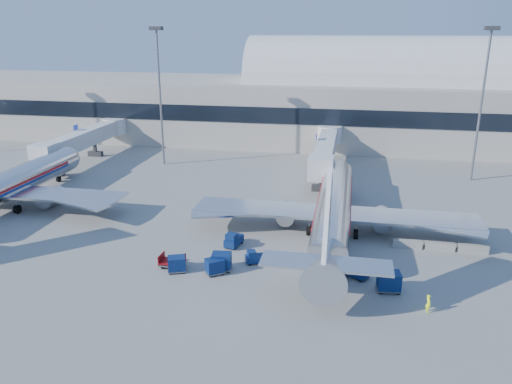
% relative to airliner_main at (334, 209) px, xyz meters
% --- Properties ---
extents(ground, '(260.00, 260.00, 0.00)m').
position_rel_airliner_main_xyz_m(ground, '(-10.00, -4.51, -2.93)').
color(ground, gray).
rests_on(ground, ground).
extents(terminal, '(170.00, 28.15, 21.00)m').
position_rel_airliner_main_xyz_m(terminal, '(-23.60, 51.46, 4.60)').
color(terminal, '#B2AA9E').
rests_on(terminal, ground).
extents(airliner_main, '(32.00, 37.26, 12.07)m').
position_rel_airliner_main_xyz_m(airliner_main, '(0.00, 0.00, 0.00)').
color(airliner_main, silver).
rests_on(airliner_main, ground).
extents(airliner_mid, '(32.00, 37.26, 12.07)m').
position_rel_airliner_main_xyz_m(airliner_mid, '(-42.00, 0.00, 0.00)').
color(airliner_mid, silver).
rests_on(airliner_mid, ground).
extents(jetbridge_near, '(4.40, 27.50, 6.25)m').
position_rel_airliner_main_xyz_m(jetbridge_near, '(-2.40, 26.30, 1.00)').
color(jetbridge_near, silver).
rests_on(jetbridge_near, ground).
extents(jetbridge_mid, '(4.40, 27.50, 6.25)m').
position_rel_airliner_main_xyz_m(jetbridge_mid, '(-44.40, 26.30, 1.00)').
color(jetbridge_mid, silver).
rests_on(jetbridge_mid, ground).
extents(mast_west, '(2.00, 1.20, 22.60)m').
position_rel_airliner_main_xyz_m(mast_west, '(-30.00, 25.49, 11.87)').
color(mast_west, slate).
rests_on(mast_west, ground).
extents(mast_east, '(2.00, 1.20, 22.60)m').
position_rel_airliner_main_xyz_m(mast_east, '(20.00, 25.49, 11.87)').
color(mast_east, slate).
rests_on(mast_east, ground).
extents(barrier_near, '(3.00, 0.55, 0.90)m').
position_rel_airliner_main_xyz_m(barrier_near, '(8.00, -2.51, -2.48)').
color(barrier_near, '#9E9E96').
rests_on(barrier_near, ground).
extents(barrier_mid, '(3.00, 0.55, 0.90)m').
position_rel_airliner_main_xyz_m(barrier_mid, '(11.30, -2.51, -2.48)').
color(barrier_mid, '#9E9E96').
rests_on(barrier_mid, ground).
extents(barrier_far, '(3.00, 0.55, 0.90)m').
position_rel_airliner_main_xyz_m(barrier_far, '(14.60, -2.51, -2.48)').
color(barrier_far, '#9E9E96').
rests_on(barrier_far, ground).
extents(tug_lead, '(2.31, 1.80, 1.35)m').
position_rel_airliner_main_xyz_m(tug_lead, '(-7.20, -9.11, -2.31)').
color(tug_lead, '#0A1F50').
rests_on(tug_lead, ground).
extents(tug_right, '(2.87, 2.40, 1.68)m').
position_rel_airliner_main_xyz_m(tug_right, '(2.49, -10.10, -2.16)').
color(tug_right, '#0A1F50').
rests_on(tug_right, ground).
extents(tug_left, '(1.77, 2.70, 1.62)m').
position_rel_airliner_main_xyz_m(tug_left, '(-10.27, -5.60, -2.19)').
color(tug_left, '#0A1F50').
rests_on(tug_left, ground).
extents(cart_train_a, '(2.09, 1.69, 1.71)m').
position_rel_airliner_main_xyz_m(cart_train_a, '(-10.09, -11.16, -2.02)').
color(cart_train_a, '#0A1F50').
rests_on(cart_train_a, ground).
extents(cart_train_b, '(2.17, 2.08, 1.52)m').
position_rel_airliner_main_xyz_m(cart_train_b, '(-10.52, -12.09, -2.12)').
color(cart_train_b, '#0A1F50').
rests_on(cart_train_b, ground).
extents(cart_train_c, '(2.10, 1.86, 1.53)m').
position_rel_airliner_main_xyz_m(cart_train_c, '(-14.21, -12.36, -2.11)').
color(cart_train_c, '#0A1F50').
rests_on(cart_train_c, ground).
extents(cart_solo_near, '(2.06, 1.90, 1.46)m').
position_rel_airliner_main_xyz_m(cart_solo_near, '(-0.29, -13.63, -2.15)').
color(cart_solo_near, '#0A1F50').
rests_on(cart_solo_near, ground).
extents(cart_solo_far, '(2.24, 1.82, 1.81)m').
position_rel_airliner_main_xyz_m(cart_solo_far, '(5.50, -12.33, -1.96)').
color(cart_solo_far, '#0A1F50').
rests_on(cart_solo_far, ground).
extents(cart_open_red, '(2.41, 1.74, 0.63)m').
position_rel_airliner_main_xyz_m(cart_open_red, '(-14.95, -11.52, -2.48)').
color(cart_open_red, slate).
rests_on(cart_open_red, ground).
extents(ramp_worker, '(0.53, 0.66, 1.57)m').
position_rel_airliner_main_xyz_m(ramp_worker, '(8.46, -15.29, -2.14)').
color(ramp_worker, '#DEFA1A').
rests_on(ramp_worker, ground).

